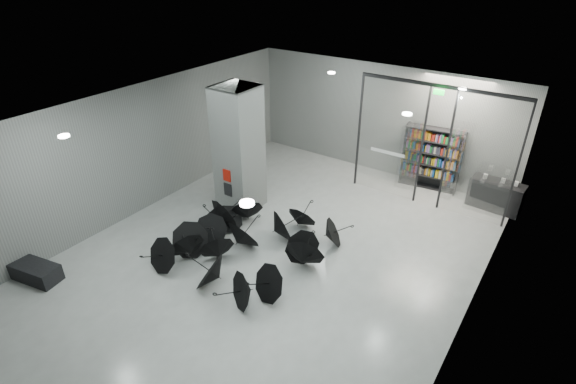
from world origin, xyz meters
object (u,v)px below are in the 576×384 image
Objects in this scene: shop_counter at (496,195)px; umbrella_cluster at (242,245)px; column at (239,149)px; bench at (34,271)px; bookshelf at (431,158)px.

umbrella_cluster is (-5.18, -6.58, -0.18)m from shop_counter.
bench is (-2.00, -5.88, -1.78)m from column.
bench is at bearing -134.63° from umbrella_cluster.
column reaches higher than bookshelf.
column reaches higher than bench.
shop_counter reaches higher than umbrella_cluster.
bench is 0.63× the size of bookshelf.
bookshelf reaches higher than umbrella_cluster.
bench is at bearing -108.78° from column.
column reaches higher than shop_counter.
column is at bearing 129.87° from umbrella_cluster.
shop_counter is (8.92, 10.37, 0.26)m from bench.
column is 0.88× the size of umbrella_cluster.
shop_counter reaches higher than bench.
column is 3.21m from umbrella_cluster.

